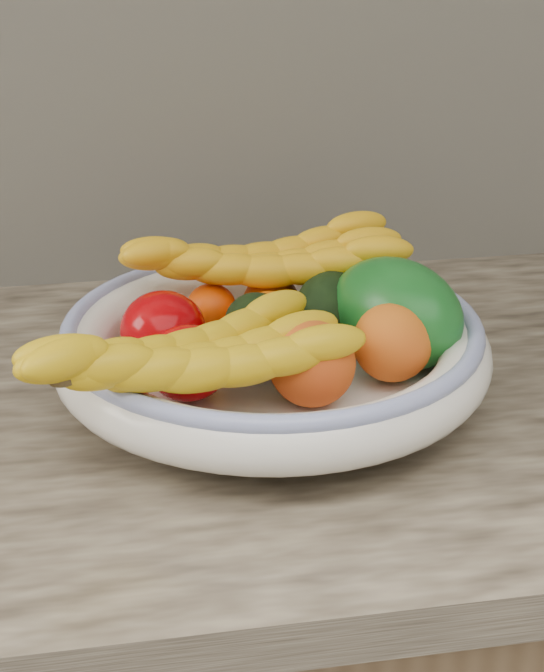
{
  "coord_description": "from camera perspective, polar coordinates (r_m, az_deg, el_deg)",
  "views": [
    {
      "loc": [
        -0.14,
        0.84,
        1.34
      ],
      "look_at": [
        0.0,
        1.66,
        0.96
      ],
      "focal_mm": 55.0,
      "sensor_mm": 36.0,
      "label": 1
    }
  ],
  "objects": [
    {
      "name": "fruit_bowl",
      "position": [
        0.92,
        0.0,
        -0.65
      ],
      "size": [
        0.39,
        0.39,
        0.08
      ],
      "color": "white",
      "rests_on": "kitchen_counter"
    },
    {
      "name": "clementine_back_left",
      "position": [
        1.0,
        -3.39,
        1.66
      ],
      "size": [
        0.06,
        0.06,
        0.04
      ],
      "primitive_type": "ellipsoid",
      "rotation": [
        0.0,
        0.0,
        -0.23
      ],
      "color": "#F94E05",
      "rests_on": "fruit_bowl"
    },
    {
      "name": "clementine_back_right",
      "position": [
        1.01,
        -0.05,
        1.95
      ],
      "size": [
        0.07,
        0.07,
        0.05
      ],
      "primitive_type": "ellipsoid",
      "rotation": [
        0.0,
        0.0,
        0.33
      ],
      "color": "#E15804",
      "rests_on": "fruit_bowl"
    },
    {
      "name": "clementine_back_mid",
      "position": [
        0.97,
        -0.15,
        0.96
      ],
      "size": [
        0.06,
        0.06,
        0.05
      ],
      "primitive_type": "ellipsoid",
      "rotation": [
        0.0,
        0.0,
        -0.07
      ],
      "color": "orange",
      "rests_on": "fruit_bowl"
    },
    {
      "name": "clementine_extra",
      "position": [
        0.97,
        -0.92,
        1.08
      ],
      "size": [
        0.05,
        0.05,
        0.04
      ],
      "primitive_type": "ellipsoid",
      "color": "#F26005",
      "rests_on": "fruit_bowl"
    },
    {
      "name": "tomato_left",
      "position": [
        0.93,
        -6.06,
        0.38
      ],
      "size": [
        0.1,
        0.1,
        0.07
      ],
      "primitive_type": "ellipsoid",
      "rotation": [
        0.0,
        0.0,
        -0.42
      ],
      "color": "#AC0005",
      "rests_on": "fruit_bowl"
    },
    {
      "name": "tomato_near_left",
      "position": [
        0.87,
        -4.69,
        -1.5
      ],
      "size": [
        0.09,
        0.09,
        0.06
      ],
      "primitive_type": "ellipsoid",
      "rotation": [
        0.0,
        0.0,
        -0.27
      ],
      "color": "#BF0005",
      "rests_on": "fruit_bowl"
    },
    {
      "name": "avocado_center",
      "position": [
        0.92,
        -0.63,
        0.35
      ],
      "size": [
        0.08,
        0.1,
        0.06
      ],
      "primitive_type": "ellipsoid",
      "rotation": [
        0.0,
        0.0,
        0.18
      ],
      "color": "black",
      "rests_on": "fruit_bowl"
    },
    {
      "name": "avocado_right",
      "position": [
        0.97,
        3.31,
        1.61
      ],
      "size": [
        0.1,
        0.12,
        0.07
      ],
      "primitive_type": "ellipsoid",
      "rotation": [
        0.0,
        0.0,
        -0.35
      ],
      "color": "black",
      "rests_on": "fruit_bowl"
    },
    {
      "name": "green_mango",
      "position": [
        0.93,
        6.87,
        1.27
      ],
      "size": [
        0.17,
        0.18,
        0.12
      ],
      "primitive_type": "ellipsoid",
      "rotation": [
        0.0,
        0.31,
        0.53
      ],
      "color": "#0F5017",
      "rests_on": "fruit_bowl"
    },
    {
      "name": "peach_front",
      "position": [
        0.85,
        2.23,
        -1.55
      ],
      "size": [
        0.09,
        0.09,
        0.07
      ],
      "primitive_type": "ellipsoid",
      "rotation": [
        0.0,
        0.0,
        -0.23
      ],
      "color": "orange",
      "rests_on": "fruit_bowl"
    },
    {
      "name": "peach_right",
      "position": [
        0.89,
        6.7,
        -0.34
      ],
      "size": [
        0.07,
        0.07,
        0.07
      ],
      "primitive_type": "ellipsoid",
      "rotation": [
        0.0,
        0.0,
        -0.06
      ],
      "color": "orange",
      "rests_on": "fruit_bowl"
    },
    {
      "name": "banana_bunch_back",
      "position": [
        0.99,
        -0.48,
        3.75
      ],
      "size": [
        0.29,
        0.12,
        0.08
      ],
      "primitive_type": null,
      "rotation": [
        0.0,
        0.0,
        0.03
      ],
      "color": "yellow",
      "rests_on": "fruit_bowl"
    },
    {
      "name": "banana_bunch_front",
      "position": [
        0.81,
        -4.62,
        -1.66
      ],
      "size": [
        0.31,
        0.21,
        0.08
      ],
      "primitive_type": null,
      "rotation": [
        0.0,
        0.0,
        0.35
      ],
      "color": "yellow",
      "rests_on": "fruit_bowl"
    }
  ]
}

